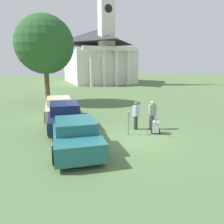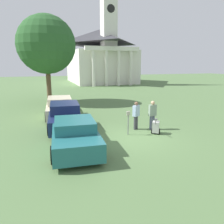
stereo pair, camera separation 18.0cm
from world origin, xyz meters
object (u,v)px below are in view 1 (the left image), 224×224
Objects in this scene: parking_meter at (128,118)px; equipment_cart at (156,127)px; parked_car_navy at (64,116)px; person_worker at (136,114)px; parked_car_teal at (75,134)px; parked_car_cream at (59,107)px; person_supervisor at (152,113)px; church at (98,54)px.

equipment_cart is (1.51, -0.30, -0.52)m from parking_meter.
parked_car_navy is 3.15× the size of person_worker.
parked_car_teal is 6.59m from parked_car_cream.
equipment_cart is (0.69, -1.10, -0.54)m from person_worker.
parking_meter is at bearing 14.40° from person_worker.
parking_meter reaches higher than equipment_cart.
person_worker is 0.97× the size of person_supervisor.
parked_car_teal is 4.60m from equipment_cart.
church is at bearing 77.01° from parked_car_teal.
person_worker is at bearing -15.76° from person_supervisor.
parked_car_teal reaches higher than equipment_cart.
parked_car_teal is 36.26m from church.
person_supervisor is at bearing 108.27° from equipment_cart.
parking_meter is at bearing 18.76° from person_supervisor.
equipment_cart is at bearing 92.31° from person_worker.
parked_car_teal is 4.78× the size of equipment_cart.
person_worker is at bearing 155.11° from equipment_cart.
equipment_cart is 0.04× the size of church.
person_worker is 0.07× the size of church.
person_worker is (0.82, 0.80, 0.02)m from parking_meter.
parked_car_cream is 3.20× the size of person_supervisor.
parking_meter is 1.80m from person_supervisor.
person_worker reaches higher than equipment_cart.
parked_car_teal is 2.83× the size of person_supervisor.
parked_car_cream is 5.39× the size of equipment_cart.
parked_car_navy reaches higher than parked_car_cream.
parked_car_navy is at bearing -85.36° from parked_car_cream.
person_worker is (3.85, -1.83, 0.24)m from parked_car_navy.
parked_car_teal is at bearing -161.95° from parking_meter.
parked_car_teal is 0.93× the size of parked_car_navy.
person_supervisor is 1.69× the size of equipment_cart.
parking_meter is (3.03, -2.63, 0.22)m from parked_car_navy.
parking_meter is at bearing -56.96° from parked_car_cream.
parked_car_cream is at bearing -80.91° from person_worker.
parked_car_navy is at bearing 139.04° from parking_meter.
parked_car_teal reaches higher than parking_meter.
person_supervisor is at bearing 16.08° from parking_meter.
parked_car_teal is 3.19m from parking_meter.
church reaches higher than person_worker.
parked_car_cream is 7.45m from equipment_cart.
parked_car_navy is at bearing -109.57° from church.
parked_car_navy reaches higher than parking_meter.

